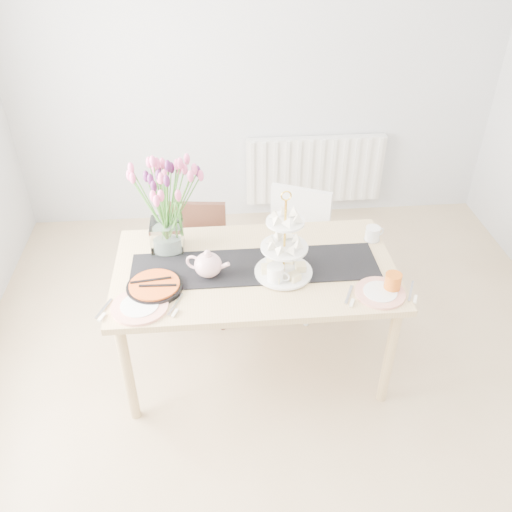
{
  "coord_description": "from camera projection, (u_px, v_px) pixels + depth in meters",
  "views": [
    {
      "loc": [
        -0.38,
        -2.04,
        2.6
      ],
      "look_at": [
        -0.17,
        0.37,
        0.86
      ],
      "focal_mm": 38.0,
      "sensor_mm": 36.0,
      "label": 1
    }
  ],
  "objects": [
    {
      "name": "room_shell",
      "position": [
        302.0,
        223.0,
        2.43
      ],
      "size": [
        4.5,
        4.5,
        4.5
      ],
      "color": "tan",
      "rests_on": "ground"
    },
    {
      "name": "radiator",
      "position": [
        315.0,
        170.0,
        4.74
      ],
      "size": [
        1.2,
        0.08,
        0.6
      ],
      "primitive_type": "cube",
      "color": "white",
      "rests_on": "room_shell"
    },
    {
      "name": "dining_table",
      "position": [
        255.0,
        278.0,
        3.13
      ],
      "size": [
        1.6,
        0.9,
        0.75
      ],
      "color": "tan",
      "rests_on": "ground"
    },
    {
      "name": "chair_brown",
      "position": [
        197.0,
        253.0,
        3.7
      ],
      "size": [
        0.43,
        0.43,
        0.79
      ],
      "rotation": [
        0.0,
        0.0,
        -0.11
      ],
      "color": "#3A1D15",
      "rests_on": "ground"
    },
    {
      "name": "chair_white",
      "position": [
        295.0,
        242.0,
        3.75
      ],
      "size": [
        0.56,
        0.56,
        0.85
      ],
      "rotation": [
        0.0,
        0.0,
        -0.44
      ],
      "color": "white",
      "rests_on": "ground"
    },
    {
      "name": "table_runner",
      "position": [
        255.0,
        266.0,
        3.08
      ],
      "size": [
        1.4,
        0.35,
        0.01
      ],
      "primitive_type": "cube",
      "color": "black",
      "rests_on": "dining_table"
    },
    {
      "name": "tulip_vase",
      "position": [
        163.0,
        194.0,
        3.01
      ],
      "size": [
        0.68,
        0.68,
        0.58
      ],
      "rotation": [
        0.0,
        0.0,
        0.24
      ],
      "color": "silver",
      "rests_on": "dining_table"
    },
    {
      "name": "cake_stand",
      "position": [
        284.0,
        254.0,
        2.95
      ],
      "size": [
        0.32,
        0.32,
        0.47
      ],
      "rotation": [
        0.0,
        0.0,
        -0.2
      ],
      "color": "gold",
      "rests_on": "dining_table"
    },
    {
      "name": "teapot",
      "position": [
        208.0,
        265.0,
        2.97
      ],
      "size": [
        0.3,
        0.28,
        0.16
      ],
      "primitive_type": null,
      "rotation": [
        0.0,
        0.0,
        -0.38
      ],
      "color": "silver",
      "rests_on": "dining_table"
    },
    {
      "name": "cream_jug",
      "position": [
        373.0,
        234.0,
        3.28
      ],
      "size": [
        0.11,
        0.11,
        0.09
      ],
      "primitive_type": "cylinder",
      "rotation": [
        0.0,
        0.0,
        0.25
      ],
      "color": "white",
      "rests_on": "dining_table"
    },
    {
      "name": "tart_tin",
      "position": [
        155.0,
        287.0,
        2.91
      ],
      "size": [
        0.3,
        0.3,
        0.04
      ],
      "rotation": [
        0.0,
        0.0,
        -0.31
      ],
      "color": "black",
      "rests_on": "dining_table"
    },
    {
      "name": "mug_white",
      "position": [
        275.0,
        274.0,
        2.93
      ],
      "size": [
        0.13,
        0.13,
        0.11
      ],
      "primitive_type": "cylinder",
      "rotation": [
        0.0,
        0.0,
        -0.46
      ],
      "color": "white",
      "rests_on": "dining_table"
    },
    {
      "name": "mug_orange",
      "position": [
        393.0,
        282.0,
        2.88
      ],
      "size": [
        0.12,
        0.12,
        0.11
      ],
      "primitive_type": "cylinder",
      "rotation": [
        0.0,
        0.0,
        1.19
      ],
      "color": "orange",
      "rests_on": "dining_table"
    },
    {
      "name": "plate_left",
      "position": [
        140.0,
        306.0,
        2.79
      ],
      "size": [
        0.39,
        0.39,
        0.02
      ],
      "primitive_type": "cylinder",
      "rotation": [
        0.0,
        0.0,
        -0.39
      ],
      "color": "white",
      "rests_on": "dining_table"
    },
    {
      "name": "plate_right",
      "position": [
        380.0,
        293.0,
        2.88
      ],
      "size": [
        0.36,
        0.36,
        0.01
      ],
      "primitive_type": "cylinder",
      "rotation": [
        0.0,
        0.0,
        -0.43
      ],
      "color": "silver",
      "rests_on": "dining_table"
    }
  ]
}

